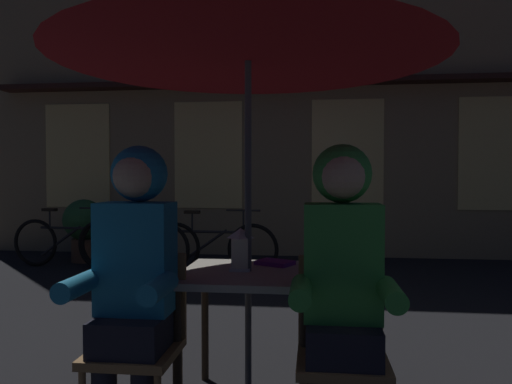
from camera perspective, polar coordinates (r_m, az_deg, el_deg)
name	(u,v)px	position (r m, az deg, el deg)	size (l,w,h in m)	color
cafe_table	(248,290)	(2.71, -0.91, -11.29)	(0.72, 0.72, 0.74)	#B2AD9E
patio_umbrella	(248,25)	(2.76, -0.93, 18.82)	(2.10, 2.10, 2.31)	#4C4C51
lantern	(241,248)	(2.69, -1.79, -6.55)	(0.11, 0.11, 0.23)	white
chair_left	(139,335)	(2.51, -13.46, -15.91)	(0.40, 0.40, 0.87)	olive
chair_right	(342,343)	(2.37, 9.93, -16.94)	(0.40, 0.40, 0.87)	olive
person_left_hooded	(134,263)	(2.37, -14.00, -8.06)	(0.45, 0.56, 1.40)	black
person_right_hooded	(343,268)	(2.23, 10.06, -8.68)	(0.45, 0.56, 1.40)	black
shopfront_building	(278,64)	(8.24, 2.59, 14.68)	(10.00, 0.93, 6.20)	#937A56
bicycle_nearest	(69,242)	(7.26, -20.98, -5.50)	(1.68, 0.15, 0.84)	black
bicycle_second	(132,245)	(6.69, -14.28, -6.04)	(1.66, 0.38, 0.84)	black
bicycle_third	(213,247)	(6.35, -4.97, -6.42)	(1.68, 0.13, 0.84)	black
book	(275,263)	(2.87, 2.21, -8.22)	(0.20, 0.14, 0.02)	#661E7A
potted_plant	(84,225)	(7.65, -19.40, -3.62)	(0.60, 0.60, 0.92)	brown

